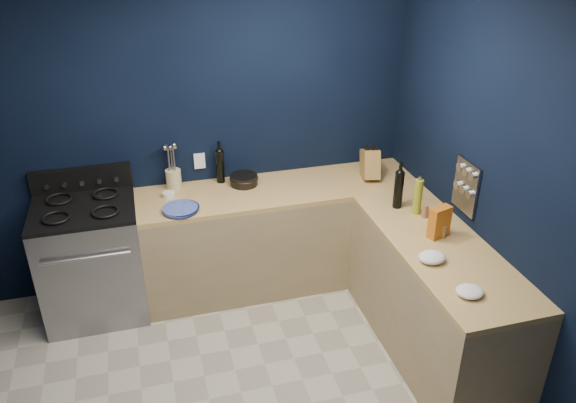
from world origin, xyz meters
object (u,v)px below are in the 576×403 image
object	(u,v)px
utensil_crock	(174,179)
crouton_bag	(440,222)
knife_block	(370,164)
gas_range	(92,262)
plate_stack	(180,209)

from	to	relation	value
utensil_crock	crouton_bag	bearing A→B (deg)	-36.86
knife_block	utensil_crock	bearing A→B (deg)	-177.29
gas_range	knife_block	size ratio (longest dim) A/B	3.81
knife_block	crouton_bag	bearing A→B (deg)	-73.97
plate_stack	knife_block	world-z (taller)	knife_block
plate_stack	utensil_crock	xyz separation A→B (m)	(-0.00, 0.42, 0.06)
gas_range	utensil_crock	size ratio (longest dim) A/B	5.91
gas_range	utensil_crock	world-z (taller)	utensil_crock
plate_stack	utensil_crock	bearing A→B (deg)	90.41
knife_block	crouton_bag	size ratio (longest dim) A/B	1.06
utensil_crock	crouton_bag	distance (m)	2.12
plate_stack	gas_range	bearing A→B (deg)	166.33
utensil_crock	knife_block	distance (m)	1.63
utensil_crock	knife_block	bearing A→B (deg)	-8.60
gas_range	plate_stack	world-z (taller)	plate_stack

